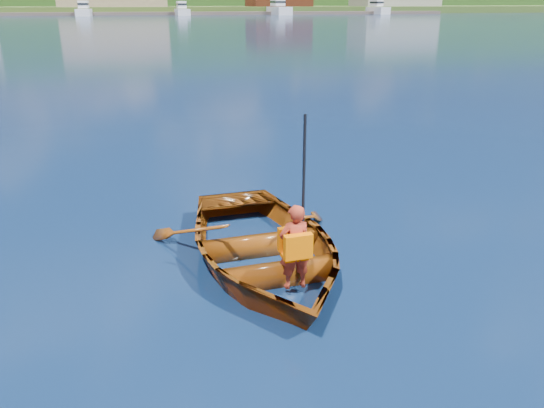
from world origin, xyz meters
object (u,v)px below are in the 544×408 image
dock (165,13)px  marina_yachts (163,10)px  rowboat (262,246)px  child_paddler (295,246)px

dock → marina_yachts: (-0.68, -4.69, 0.98)m
dock → marina_yachts: size_ratio=1.13×
rowboat → child_paddler: child_paddler is taller
rowboat → dock: (8.88, 148.64, 0.14)m
marina_yachts → dock: bearing=81.8°
dock → marina_yachts: bearing=-98.2°
dock → child_paddler: bearing=-93.3°
rowboat → child_paddler: 0.99m
rowboat → dock: bearing=86.6°
child_paddler → dock: 149.78m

